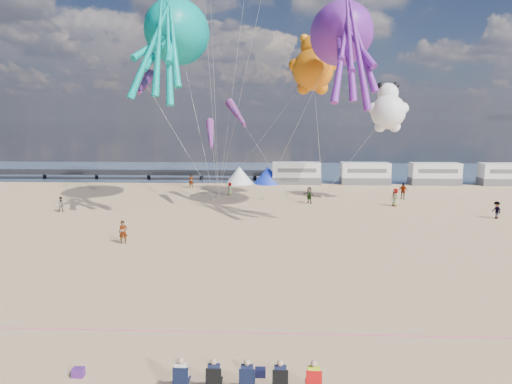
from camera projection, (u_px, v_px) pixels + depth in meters
name	position (u px, v px, depth m)	size (l,w,h in m)	color
ground	(218.00, 289.00, 24.59)	(120.00, 120.00, 0.00)	#DEB280
water	(258.00, 171.00, 78.82)	(120.00, 120.00, 0.00)	#374D6A
pier	(70.00, 172.00, 68.99)	(60.00, 3.00, 0.50)	black
motorhome_0	(296.00, 173.00, 63.54)	(6.60, 2.50, 3.00)	silver
motorhome_1	(365.00, 173.00, 63.14)	(6.60, 2.50, 3.00)	silver
motorhome_2	(435.00, 174.00, 62.74)	(6.60, 2.50, 3.00)	silver
motorhome_3	(505.00, 174.00, 62.34)	(6.60, 2.50, 3.00)	silver
tent_white	(239.00, 175.00, 63.92)	(4.00, 4.00, 2.40)	white
tent_blue	(268.00, 175.00, 63.75)	(4.00, 4.00, 2.40)	#1933CC
spectator_row	(247.00, 375.00, 15.21)	(6.10, 0.90, 1.30)	black
cooler_purple	(78.00, 372.00, 16.28)	(0.40, 0.30, 0.32)	#522078
cooler_navy	(260.00, 372.00, 16.30)	(0.38, 0.28, 0.30)	#121438
rope_line	(203.00, 332.00, 19.66)	(0.03, 0.03, 34.00)	#F2338C
standing_person	(123.00, 232.00, 33.44)	(0.62, 0.41, 1.70)	tan
beachgoer_0	(395.00, 197.00, 47.53)	(0.68, 0.45, 1.87)	#7F6659
beachgoer_1	(62.00, 204.00, 44.63)	(0.74, 0.48, 1.50)	#7F6659
beachgoer_2	(496.00, 210.00, 41.68)	(0.78, 0.61, 1.60)	#7F6659
beachgoer_3	(403.00, 191.00, 51.64)	(1.19, 0.68, 1.84)	#7F6659
beachgoer_4	(309.00, 195.00, 49.10)	(1.04, 0.43, 1.78)	#7F6659
beachgoer_5	(191.00, 181.00, 59.97)	(1.63, 0.52, 1.76)	#7F6659
beachgoer_6	(230.00, 189.00, 54.41)	(0.56, 0.37, 1.53)	#7F6659
sandbag_a	(214.00, 199.00, 51.28)	(0.50, 0.35, 0.22)	gray
sandbag_b	(262.00, 200.00, 50.79)	(0.50, 0.35, 0.22)	gray
sandbag_c	(323.00, 197.00, 52.80)	(0.50, 0.35, 0.22)	gray
sandbag_d	(288.00, 194.00, 54.32)	(0.50, 0.35, 0.22)	gray
sandbag_e	(219.00, 197.00, 52.40)	(0.50, 0.35, 0.22)	gray
kite_octopus_teal	(177.00, 32.00, 45.18)	(4.85, 11.33, 12.95)	#01998D
kite_octopus_purple	(341.00, 34.00, 41.42)	(4.61, 10.75, 12.28)	#71239B
kite_panda	(388.00, 112.00, 48.10)	(4.40, 4.14, 6.21)	white
kite_teddy_orange	(313.00, 70.00, 49.02)	(5.43, 5.11, 7.66)	orange
windsock_left	(145.00, 83.00, 45.54)	(1.10, 6.48, 6.48)	red
windsock_mid	(237.00, 114.00, 47.57)	(1.00, 5.64, 5.64)	red
windsock_right	(211.00, 134.00, 46.74)	(0.90, 5.16, 5.16)	red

